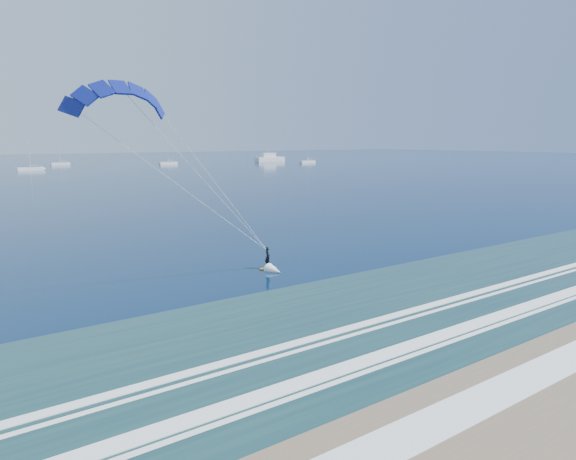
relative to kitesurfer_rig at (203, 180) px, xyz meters
The scene contains 7 objects.
ground 25.57m from the kitesurfer_rig, 71.75° to the right, with size 900.00×900.00×0.00m, color #082547.
kitesurfer_rig is the anchor object (origin of this frame).
motor_yacht 235.18m from the kitesurfer_rig, 55.51° to the left, with size 16.28×4.34×6.56m.
sailboat_3 178.11m from the kitesurfer_rig, 85.02° to the left, with size 9.02×2.40×12.48m.
sailboat_4 217.83m from the kitesurfer_rig, 81.11° to the left, with size 7.80×2.40×10.74m.
sailboat_5 207.25m from the kitesurfer_rig, 68.46° to the left, with size 8.43×2.40×11.55m.
sailboat_6 217.47m from the kitesurfer_rig, 50.44° to the left, with size 8.39×2.40×11.42m.
Camera 1 is at (-24.79, -12.54, 11.33)m, focal length 32.00 mm.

